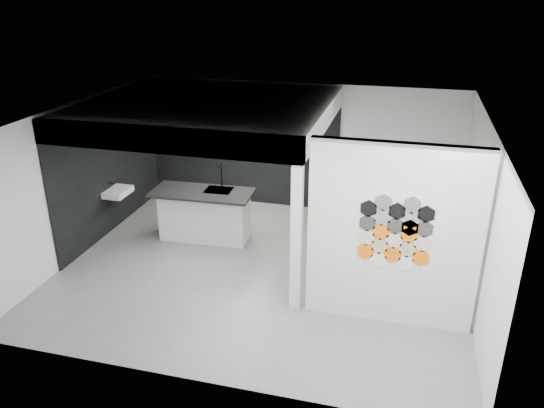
{
  "coord_description": "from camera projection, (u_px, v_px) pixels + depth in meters",
  "views": [
    {
      "loc": [
        2.27,
        -8.0,
        4.79
      ],
      "look_at": [
        0.1,
        0.3,
        1.15
      ],
      "focal_mm": 35.0,
      "sensor_mm": 36.0,
      "label": 1
    }
  ],
  "objects": [
    {
      "name": "bay_clad_back",
      "position": [
        242.0,
        153.0,
        12.01
      ],
      "size": [
        4.4,
        0.04,
        2.35
      ],
      "primitive_type": "cube",
      "color": "black",
      "rests_on": "floor"
    },
    {
      "name": "display_shelf",
      "position": [
        245.0,
        149.0,
        11.85
      ],
      "size": [
        3.0,
        0.15,
        0.04
      ],
      "primitive_type": "cube",
      "color": "black",
      "rests_on": "bay_clad_back"
    },
    {
      "name": "bottle_dark",
      "position": [
        225.0,
        143.0,
        11.92
      ],
      "size": [
        0.07,
        0.07,
        0.16
      ],
      "primitive_type": "cylinder",
      "rotation": [
        0.0,
        0.0,
        0.18
      ],
      "color": "black",
      "rests_on": "display_shelf"
    },
    {
      "name": "wall_basin",
      "position": [
        118.0,
        192.0,
        10.66
      ],
      "size": [
        0.4,
        0.6,
        0.12
      ],
      "primitive_type": "cube",
      "color": "silver",
      "rests_on": "bay_clad_left"
    },
    {
      "name": "bay_clad_left",
      "position": [
        111.0,
        173.0,
        10.76
      ],
      "size": [
        0.04,
        4.0,
        2.35
      ],
      "primitive_type": "cube",
      "color": "black",
      "rests_on": "floor"
    },
    {
      "name": "kitchen_island",
      "position": [
        205.0,
        214.0,
        10.46
      ],
      "size": [
        1.98,
        0.94,
        1.57
      ],
      "rotation": [
        0.0,
        0.0,
        0.04
      ],
      "color": "silver",
      "rests_on": "floor"
    },
    {
      "name": "corner_column",
      "position": [
        296.0,
        240.0,
        7.98
      ],
      "size": [
        0.16,
        0.16,
        2.35
      ],
      "primitive_type": "cube",
      "color": "silver",
      "rests_on": "floor"
    },
    {
      "name": "floor",
      "position": [
        262.0,
        269.0,
        9.53
      ],
      "size": [
        7.0,
        6.0,
        0.01
      ],
      "primitive_type": "cube",
      "color": "slate"
    },
    {
      "name": "kettle",
      "position": [
        288.0,
        148.0,
        11.58
      ],
      "size": [
        0.25,
        0.25,
        0.17
      ],
      "primitive_type": "ellipsoid",
      "rotation": [
        0.0,
        0.0,
        -0.27
      ],
      "color": "black",
      "rests_on": "display_shelf"
    },
    {
      "name": "partition_panel",
      "position": [
        393.0,
        237.0,
        7.57
      ],
      "size": [
        2.45,
        0.15,
        2.8
      ],
      "primitive_type": "cube",
      "color": "silver",
      "rests_on": "floor"
    },
    {
      "name": "glass_vase",
      "position": [
        304.0,
        149.0,
        11.5
      ],
      "size": [
        0.11,
        0.11,
        0.15
      ],
      "primitive_type": "cylinder",
      "rotation": [
        0.0,
        0.0,
        -0.02
      ],
      "color": "gray",
      "rests_on": "display_shelf"
    },
    {
      "name": "bulkhead",
      "position": [
        208.0,
        112.0,
        9.72
      ],
      "size": [
        4.4,
        4.0,
        0.4
      ],
      "primitive_type": "cube",
      "color": "silver",
      "rests_on": "corner_column"
    },
    {
      "name": "stockpot",
      "position": [
        200.0,
        141.0,
        12.05
      ],
      "size": [
        0.28,
        0.28,
        0.17
      ],
      "primitive_type": "cylinder",
      "rotation": [
        0.0,
        0.0,
        0.41
      ],
      "color": "black",
      "rests_on": "display_shelf"
    },
    {
      "name": "glass_bowl",
      "position": [
        304.0,
        150.0,
        11.51
      ],
      "size": [
        0.16,
        0.16,
        0.1
      ],
      "primitive_type": "cylinder",
      "rotation": [
        0.0,
        0.0,
        0.08
      ],
      "color": "gray",
      "rests_on": "display_shelf"
    },
    {
      "name": "hex_tile_cluster",
      "position": [
        396.0,
        233.0,
        7.44
      ],
      "size": [
        1.04,
        0.02,
        1.16
      ],
      "color": "orange",
      "rests_on": "partition_panel"
    },
    {
      "name": "utensil_cup",
      "position": [
        204.0,
        143.0,
        12.05
      ],
      "size": [
        0.1,
        0.1,
        0.11
      ],
      "primitive_type": "cylinder",
      "rotation": [
        0.0,
        0.0,
        -0.1
      ],
      "color": "black",
      "rests_on": "display_shelf"
    },
    {
      "name": "fascia_beam",
      "position": [
        162.0,
        140.0,
        8.01
      ],
      "size": [
        4.4,
        0.16,
        0.4
      ],
      "primitive_type": "cube",
      "color": "silver",
      "rests_on": "corner_column"
    }
  ]
}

